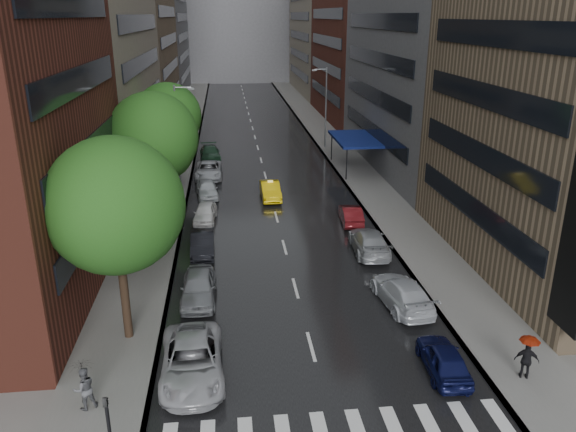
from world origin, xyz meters
name	(u,v)px	position (x,y,z in m)	size (l,w,h in m)	color
ground	(326,401)	(0.00, 0.00, 0.00)	(220.00, 220.00, 0.00)	gray
road	(256,140)	(0.00, 50.00, 0.01)	(14.00, 140.00, 0.01)	black
sidewalk_left	(182,142)	(-9.00, 50.00, 0.07)	(4.00, 140.00, 0.15)	gray
sidewalk_right	(328,138)	(9.00, 50.00, 0.07)	(4.00, 140.00, 0.15)	gray
buildings_left	(130,4)	(-15.00, 58.79, 15.99)	(8.00, 108.00, 38.00)	maroon
buildings_right	(367,12)	(15.00, 56.70, 15.03)	(8.05, 109.10, 36.00)	#937A5B
building_far	(238,8)	(0.00, 118.00, 16.00)	(40.00, 14.00, 32.00)	slate
tree_near	(115,206)	(-8.60, 5.66, 6.75)	(6.19, 6.19, 9.86)	#382619
tree_mid	(153,137)	(-8.60, 20.24, 6.78)	(6.21, 6.21, 9.90)	#382619
tree_far	(168,116)	(-8.60, 31.44, 6.33)	(5.80, 5.80, 9.25)	#382619
taxi	(270,191)	(-0.08, 26.61, 0.72)	(1.53, 4.39, 1.45)	yellow
parked_cars_left	(205,216)	(-5.40, 20.82, 0.75)	(2.84, 43.96, 1.58)	#AEAEB4
parked_cars_right	(385,266)	(5.40, 10.81, 0.73)	(2.64, 22.80, 1.53)	#0D113D
ped_black_umbrella	(83,381)	(-9.44, 0.48, 1.38)	(1.08, 1.00, 2.09)	#55565B
ped_red_umbrella	(528,354)	(8.63, 0.45, 1.33)	(1.07, 0.82, 2.01)	black
street_lamp_left	(178,136)	(-7.72, 30.00, 4.89)	(1.74, 0.22, 9.00)	gray
street_lamp_right	(325,106)	(7.72, 45.00, 4.89)	(1.74, 0.22, 9.00)	gray
awning	(355,139)	(8.98, 35.00, 3.13)	(4.00, 8.00, 3.12)	navy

